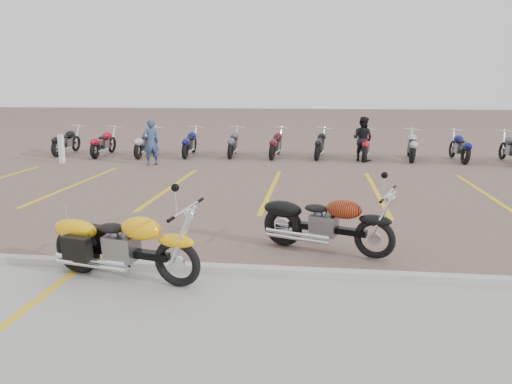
# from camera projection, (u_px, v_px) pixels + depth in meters

# --- Properties ---
(ground) EXTENTS (100.00, 100.00, 0.00)m
(ground) POSITION_uv_depth(u_px,v_px,m) (251.00, 234.00, 9.18)
(ground) COLOR #705B50
(ground) RESTS_ON ground
(concrete_apron) EXTENTS (60.00, 5.00, 0.01)m
(concrete_apron) POSITION_uv_depth(u_px,v_px,m) (190.00, 368.00, 4.81)
(concrete_apron) COLOR #9E9B93
(concrete_apron) RESTS_ON ground
(curb) EXTENTS (60.00, 0.18, 0.12)m
(curb) POSITION_uv_depth(u_px,v_px,m) (233.00, 270.00, 7.23)
(curb) COLOR #ADAAA3
(curb) RESTS_ON ground
(parking_stripes) EXTENTS (38.00, 5.50, 0.01)m
(parking_stripes) POSITION_uv_depth(u_px,v_px,m) (271.00, 189.00, 13.06)
(parking_stripes) COLOR gold
(parking_stripes) RESTS_ON ground
(yellow_cruiser) EXTENTS (2.29, 0.65, 0.95)m
(yellow_cruiser) POSITION_uv_depth(u_px,v_px,m) (122.00, 247.00, 6.93)
(yellow_cruiser) COLOR black
(yellow_cruiser) RESTS_ON ground
(flame_cruiser) EXTENTS (2.14, 0.92, 0.92)m
(flame_cruiser) POSITION_uv_depth(u_px,v_px,m) (324.00, 225.00, 8.10)
(flame_cruiser) COLOR black
(flame_cruiser) RESTS_ON ground
(person_a) EXTENTS (0.68, 0.64, 1.56)m
(person_a) POSITION_uv_depth(u_px,v_px,m) (151.00, 142.00, 16.92)
(person_a) COLOR navy
(person_a) RESTS_ON ground
(person_b) EXTENTS (0.98, 0.93, 1.59)m
(person_b) POSITION_uv_depth(u_px,v_px,m) (363.00, 139.00, 17.84)
(person_b) COLOR black
(person_b) RESTS_ON ground
(bollard) EXTENTS (0.16, 0.16, 1.00)m
(bollard) POSITION_uv_depth(u_px,v_px,m) (61.00, 149.00, 17.39)
(bollard) COLOR silver
(bollard) RESTS_ON ground
(bg_bike_row) EXTENTS (20.47, 2.01, 1.10)m
(bg_bike_row) POSITION_uv_depth(u_px,v_px,m) (319.00, 144.00, 18.39)
(bg_bike_row) COLOR black
(bg_bike_row) RESTS_ON ground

